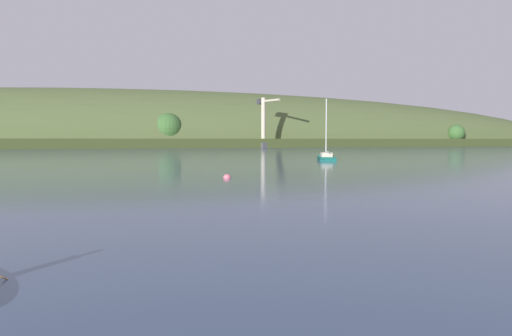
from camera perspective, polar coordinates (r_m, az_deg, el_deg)
The scene contains 4 objects.
far_shoreline_hill at distance 222.60m, azimuth -9.86°, elevation 2.56°, with size 597.42×125.28×51.42m.
dockside_crane at distance 190.13m, azimuth 0.93°, elevation 5.27°, with size 7.10×12.18×19.77m.
sailboat_midwater_white at distance 75.33m, azimuth 8.32°, elevation 1.12°, with size 4.05×7.08×10.55m.
mooring_buoy_midchannel at distance 39.90m, azimuth -3.47°, elevation -1.19°, with size 0.65×0.65×0.73m.
Camera 1 is at (-6.06, 5.18, 3.18)m, focal length 33.56 mm.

